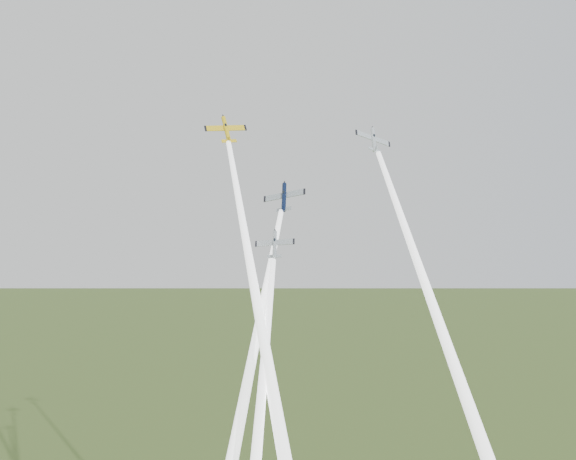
# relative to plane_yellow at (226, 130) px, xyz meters

# --- Properties ---
(plane_yellow) EXTENTS (9.71, 7.62, 7.78)m
(plane_yellow) POSITION_rel_plane_yellow_xyz_m (0.00, 0.00, 0.00)
(plane_yellow) COLOR yellow
(smoke_trail_yellow) EXTENTS (12.51, 40.14, 54.92)m
(smoke_trail_yellow) POSITION_rel_plane_yellow_xyz_m (5.46, -20.77, -29.40)
(smoke_trail_yellow) COLOR white
(plane_navy) EXTENTS (8.63, 8.43, 8.71)m
(plane_navy) POSITION_rel_plane_yellow_xyz_m (10.95, -2.42, -12.95)
(plane_navy) COLOR black
(smoke_trail_navy) EXTENTS (12.89, 34.23, 47.16)m
(smoke_trail_navy) POSITION_rel_plane_yellow_xyz_m (5.22, -20.17, -38.47)
(smoke_trail_navy) COLOR white
(plane_silver_right) EXTENTS (7.49, 7.53, 8.35)m
(plane_silver_right) POSITION_rel_plane_yellow_xyz_m (27.33, -6.13, -2.44)
(plane_silver_right) COLOR silver
(smoke_trail_silver_right) EXTENTS (13.98, 39.07, 53.95)m
(smoke_trail_silver_right) POSITION_rel_plane_yellow_xyz_m (33.58, -26.31, -31.36)
(smoke_trail_silver_right) COLOR white
(plane_silver_low) EXTENTS (7.21, 5.94, 6.60)m
(plane_silver_low) POSITION_rel_plane_yellow_xyz_m (8.79, -14.73, -21.48)
(plane_silver_low) COLOR #A2AAAF
(smoke_trail_silver_low) EXTENTS (7.66, 35.91, 48.16)m
(smoke_trail_silver_low) POSITION_rel_plane_yellow_xyz_m (5.87, -33.52, -47.51)
(smoke_trail_silver_low) COLOR white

